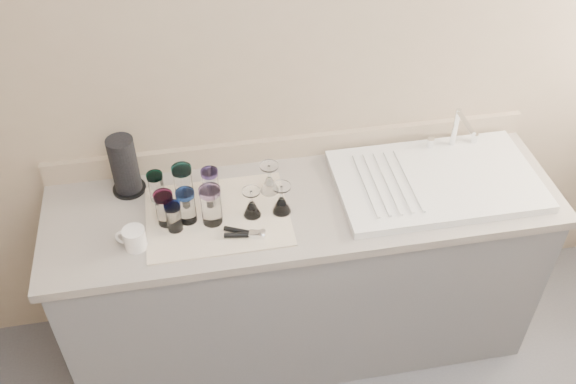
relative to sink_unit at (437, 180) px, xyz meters
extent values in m
cube|color=tan|center=(-0.55, 0.30, 0.33)|extent=(3.50, 0.04, 2.50)
cube|color=slate|center=(-0.55, 0.00, -0.49)|extent=(2.00, 0.60, 0.86)
cube|color=gray|center=(-0.55, 0.00, -0.04)|extent=(2.06, 0.62, 0.04)
cube|color=white|center=(0.00, 0.00, 0.00)|extent=(0.82, 0.50, 0.03)
cylinder|color=silver|center=(0.14, 0.20, 0.11)|extent=(0.02, 0.02, 0.18)
cylinder|color=silver|center=(0.14, 0.12, 0.19)|extent=(0.02, 0.16, 0.02)
cylinder|color=silver|center=(0.04, 0.20, 0.04)|extent=(0.03, 0.03, 0.04)
cylinder|color=silver|center=(0.24, 0.20, 0.04)|extent=(0.03, 0.03, 0.04)
cube|color=white|center=(-0.90, -0.04, -0.02)|extent=(0.55, 0.42, 0.01)
cylinder|color=white|center=(-1.12, 0.10, 0.04)|extent=(0.06, 0.06, 0.11)
cylinder|color=#10966E|center=(-1.12, 0.10, 0.11)|extent=(0.06, 0.06, 0.02)
cylinder|color=white|center=(-1.02, 0.09, 0.06)|extent=(0.07, 0.07, 0.14)
cylinder|color=#2AC3BA|center=(-1.02, 0.09, 0.14)|extent=(0.08, 0.08, 0.02)
cylinder|color=white|center=(-0.91, 0.07, 0.05)|extent=(0.07, 0.07, 0.12)
cylinder|color=#684BAF|center=(-0.91, 0.07, 0.12)|extent=(0.07, 0.07, 0.02)
cylinder|color=white|center=(-1.10, -0.04, 0.05)|extent=(0.07, 0.07, 0.13)
cylinder|color=#D33387|center=(-1.10, -0.04, 0.12)|extent=(0.07, 0.07, 0.02)
cylinder|color=white|center=(-1.01, -0.04, 0.05)|extent=(0.07, 0.07, 0.13)
cylinder|color=blue|center=(-1.01, -0.04, 0.12)|extent=(0.07, 0.07, 0.02)
cylinder|color=white|center=(-0.92, -0.06, 0.06)|extent=(0.08, 0.08, 0.14)
cylinder|color=#BC94DF|center=(-0.92, -0.06, 0.14)|extent=(0.08, 0.08, 0.02)
cylinder|color=white|center=(-1.07, -0.08, 0.04)|extent=(0.06, 0.06, 0.11)
cylinder|color=blue|center=(-1.07, -0.08, 0.10)|extent=(0.06, 0.06, 0.02)
cone|color=white|center=(-0.68, 0.07, 0.02)|extent=(0.07, 0.07, 0.07)
cylinder|color=white|center=(-0.68, 0.07, 0.09)|extent=(0.01, 0.01, 0.06)
cylinder|color=white|center=(-0.68, 0.07, 0.12)|extent=(0.07, 0.07, 0.01)
cone|color=white|center=(-0.77, -0.06, 0.02)|extent=(0.07, 0.07, 0.07)
cylinder|color=white|center=(-0.77, -0.06, 0.08)|extent=(0.01, 0.01, 0.05)
cylinder|color=white|center=(-0.77, -0.06, 0.11)|extent=(0.07, 0.07, 0.01)
cone|color=white|center=(-0.65, -0.06, 0.02)|extent=(0.07, 0.07, 0.07)
cylinder|color=white|center=(-0.65, -0.06, 0.08)|extent=(0.01, 0.01, 0.05)
cylinder|color=white|center=(-0.65, -0.06, 0.12)|extent=(0.07, 0.07, 0.01)
cube|color=silver|center=(-0.77, -0.18, 0.00)|extent=(0.07, 0.05, 0.02)
cylinder|color=black|center=(-0.83, -0.17, 0.00)|extent=(0.12, 0.04, 0.02)
cylinder|color=black|center=(-0.83, -0.15, 0.00)|extent=(0.12, 0.07, 0.02)
cylinder|color=white|center=(-1.21, -0.14, 0.02)|extent=(0.10, 0.10, 0.09)
torus|color=white|center=(-1.25, -0.13, 0.02)|extent=(0.07, 0.03, 0.06)
cylinder|color=black|center=(-1.24, 0.19, -0.01)|extent=(0.13, 0.13, 0.01)
cylinder|color=black|center=(-1.24, 0.19, 0.11)|extent=(0.11, 0.11, 0.24)
camera|label=1|loc=(-0.95, -1.84, 1.72)|focal=40.00mm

